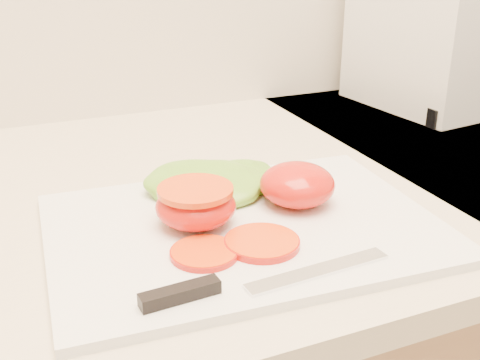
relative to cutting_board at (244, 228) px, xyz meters
name	(u,v)px	position (x,y,z in m)	size (l,w,h in m)	color
cutting_board	(244,228)	(0.00, 0.00, 0.00)	(0.40, 0.29, 0.01)	white
tomato_half_dome	(297,184)	(0.07, 0.02, 0.03)	(0.08, 0.08, 0.05)	red
tomato_half_cut	(196,204)	(-0.05, 0.02, 0.03)	(0.08, 0.08, 0.04)	red
tomato_slice_0	(262,242)	(0.00, -0.05, 0.01)	(0.07, 0.07, 0.01)	#F75310
tomato_slice_1	(204,253)	(-0.06, -0.05, 0.01)	(0.06, 0.06, 0.01)	#F75310
lettuce_leaf_0	(206,184)	(-0.01, 0.08, 0.02)	(0.14, 0.09, 0.03)	#6FB931
lettuce_leaf_1	(245,178)	(0.04, 0.09, 0.02)	(0.10, 0.07, 0.02)	#6FB931
knife	(237,284)	(-0.05, -0.11, 0.01)	(0.23, 0.03, 0.01)	silver
appliance	(438,17)	(0.50, 0.32, 0.15)	(0.20, 0.25, 0.30)	white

